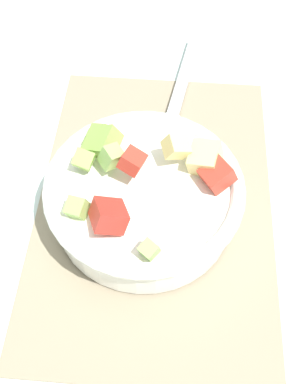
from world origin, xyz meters
The scene contains 4 objects.
ground_plane centered at (0.00, 0.00, 0.00)m, with size 2.40×2.40×0.00m, color silver.
placemat centered at (0.00, 0.00, 0.00)m, with size 0.47×0.30×0.01m, color gray.
salad_bowl centered at (-0.02, 0.01, 0.04)m, with size 0.24×0.24×0.11m.
serving_spoon centered at (0.18, -0.02, 0.01)m, with size 0.23×0.06×0.01m.
Camera 1 is at (-0.35, -0.01, 0.53)m, focal length 44.75 mm.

